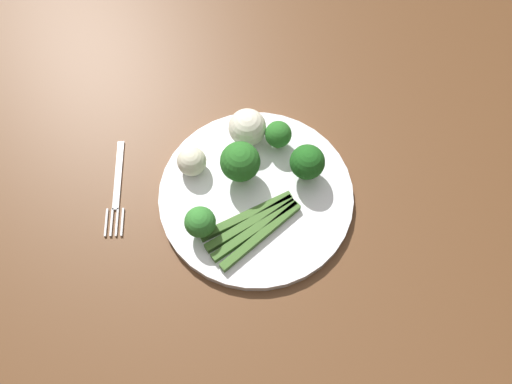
# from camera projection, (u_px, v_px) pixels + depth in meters

# --- Properties ---
(ground_plane) EXTENTS (6.00, 6.00, 0.02)m
(ground_plane) POSITION_uv_depth(u_px,v_px,m) (236.00, 297.00, 1.56)
(ground_plane) COLOR tan
(dining_table) EXTENTS (1.35, 1.08, 0.75)m
(dining_table) POSITION_uv_depth(u_px,v_px,m) (223.00, 193.00, 0.96)
(dining_table) COLOR brown
(dining_table) RESTS_ON ground_plane
(plate) EXTENTS (0.29, 0.29, 0.01)m
(plate) POSITION_uv_depth(u_px,v_px,m) (256.00, 196.00, 0.84)
(plate) COLOR white
(plate) RESTS_ON dining_table
(asparagus_bundle) EXTENTS (0.15, 0.11, 0.01)m
(asparagus_bundle) POSITION_uv_depth(u_px,v_px,m) (253.00, 226.00, 0.80)
(asparagus_bundle) COLOR #3D6626
(asparagus_bundle) RESTS_ON plate
(broccoli_back) EXTENTS (0.05, 0.05, 0.06)m
(broccoli_back) POSITION_uv_depth(u_px,v_px,m) (307.00, 162.00, 0.82)
(broccoli_back) COLOR #4C7F2B
(broccoli_back) RESTS_ON plate
(broccoli_outer_edge) EXTENTS (0.04, 0.04, 0.05)m
(broccoli_outer_edge) POSITION_uv_depth(u_px,v_px,m) (278.00, 135.00, 0.85)
(broccoli_outer_edge) COLOR #568E33
(broccoli_outer_edge) RESTS_ON plate
(broccoli_back_right) EXTENTS (0.06, 0.06, 0.07)m
(broccoli_back_right) POSITION_uv_depth(u_px,v_px,m) (240.00, 162.00, 0.81)
(broccoli_back_right) COLOR #568E33
(broccoli_back_right) RESTS_ON plate
(broccoli_front) EXTENTS (0.05, 0.05, 0.06)m
(broccoli_front) POSITION_uv_depth(u_px,v_px,m) (200.00, 222.00, 0.78)
(broccoli_front) COLOR #609E3D
(broccoli_front) RESTS_ON plate
(cauliflower_left) EXTENTS (0.06, 0.06, 0.06)m
(cauliflower_left) POSITION_uv_depth(u_px,v_px,m) (247.00, 127.00, 0.85)
(cauliflower_left) COLOR silver
(cauliflower_left) RESTS_ON plate
(cauliflower_right) EXTENTS (0.04, 0.04, 0.04)m
(cauliflower_right) POSITION_uv_depth(u_px,v_px,m) (192.00, 161.00, 0.83)
(cauliflower_right) COLOR beige
(cauliflower_right) RESTS_ON plate
(fork) EXTENTS (0.03, 0.17, 0.00)m
(fork) POSITION_uv_depth(u_px,v_px,m) (117.00, 188.00, 0.85)
(fork) COLOR silver
(fork) RESTS_ON dining_table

